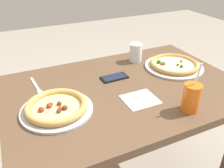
{
  "coord_description": "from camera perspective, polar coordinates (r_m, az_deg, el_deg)",
  "views": [
    {
      "loc": [
        -0.52,
        -0.94,
        1.38
      ],
      "look_at": [
        -0.07,
        0.01,
        0.78
      ],
      "focal_mm": 38.04,
      "sensor_mm": 36.0,
      "label": 1
    }
  ],
  "objects": [
    {
      "name": "fork",
      "position": [
        1.3,
        -17.68,
        -0.59
      ],
      "size": [
        0.04,
        0.2,
        0.0
      ],
      "color": "silver",
      "rests_on": "dining_table"
    },
    {
      "name": "water_cup_clear",
      "position": [
        1.53,
        5.74,
        7.57
      ],
      "size": [
        0.08,
        0.08,
        0.12
      ],
      "color": "silver",
      "rests_on": "dining_table"
    },
    {
      "name": "pizza_near",
      "position": [
        1.08,
        -13.19,
        -5.5
      ],
      "size": [
        0.32,
        0.32,
        0.04
      ],
      "color": "#B7B7BC",
      "rests_on": "dining_table"
    },
    {
      "name": "pizza_far",
      "position": [
        1.49,
        14.66,
        4.45
      ],
      "size": [
        0.35,
        0.35,
        0.04
      ],
      "color": "#B7B7BC",
      "rests_on": "dining_table"
    },
    {
      "name": "cell_phone",
      "position": [
        1.33,
        0.56,
        1.59
      ],
      "size": [
        0.15,
        0.08,
        0.01
      ],
      "color": "black",
      "rests_on": "dining_table"
    },
    {
      "name": "dining_table",
      "position": [
        1.31,
        2.96,
        -5.07
      ],
      "size": [
        1.23,
        0.83,
        0.75
      ],
      "color": "brown",
      "rests_on": "ground"
    },
    {
      "name": "paper_napkin",
      "position": [
        1.15,
        6.8,
        -3.71
      ],
      "size": [
        0.16,
        0.14,
        0.0
      ],
      "primitive_type": "cube",
      "rotation": [
        0.0,
        0.0,
        -0.01
      ],
      "color": "white",
      "rests_on": "dining_table"
    },
    {
      "name": "drink_cup_colored",
      "position": [
        1.09,
        18.53,
        -3.11
      ],
      "size": [
        0.08,
        0.08,
        0.23
      ],
      "color": "orange",
      "rests_on": "dining_table"
    }
  ]
}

